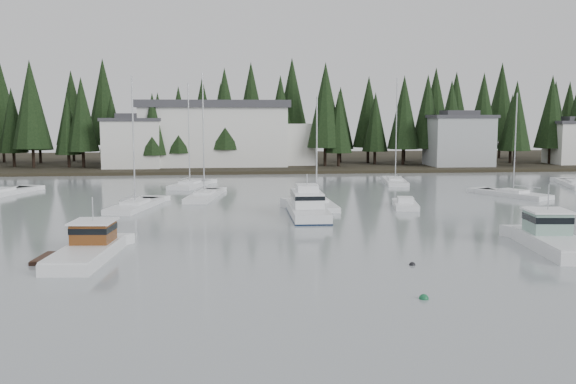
{
  "coord_description": "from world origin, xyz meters",
  "views": [
    {
      "loc": [
        -3.22,
        -26.75,
        8.83
      ],
      "look_at": [
        2.01,
        26.25,
        2.5
      ],
      "focal_mm": 40.0,
      "sensor_mm": 36.0,
      "label": 1
    }
  ],
  "objects_px": {
    "house_east_b": "(576,141)",
    "cabin_cruiser_center": "(307,209)",
    "house_east_a": "(459,139)",
    "sailboat_6": "(513,196)",
    "house_west": "(133,142)",
    "harbor_inn": "(226,134)",
    "sailboat_2": "(190,186)",
    "sailboat_3": "(395,183)",
    "sailboat_5": "(204,197)",
    "sailboat_9": "(316,205)",
    "lobster_boat_teal": "(554,241)",
    "lobster_boat_brown": "(86,251)",
    "runabout_1": "(405,206)",
    "sailboat_7": "(135,207)"
  },
  "relations": [
    {
      "from": "sailboat_2",
      "to": "runabout_1",
      "type": "xyz_separation_m",
      "value": [
        21.8,
        -20.42,
        0.06
      ]
    },
    {
      "from": "lobster_boat_teal",
      "to": "sailboat_3",
      "type": "distance_m",
      "value": 42.2
    },
    {
      "from": "sailboat_2",
      "to": "sailboat_7",
      "type": "bearing_deg",
      "value": -175.8
    },
    {
      "from": "sailboat_5",
      "to": "sailboat_7",
      "type": "xyz_separation_m",
      "value": [
        -6.38,
        -7.15,
        -0.01
      ]
    },
    {
      "from": "sailboat_5",
      "to": "sailboat_9",
      "type": "distance_m",
      "value": 13.21
    },
    {
      "from": "house_east_a",
      "to": "lobster_boat_teal",
      "type": "distance_m",
      "value": 67.37
    },
    {
      "from": "lobster_boat_teal",
      "to": "sailboat_5",
      "type": "distance_m",
      "value": 38.05
    },
    {
      "from": "sailboat_5",
      "to": "house_west",
      "type": "bearing_deg",
      "value": 28.32
    },
    {
      "from": "house_east_b",
      "to": "lobster_boat_brown",
      "type": "xyz_separation_m",
      "value": [
        -69.86,
        -66.62,
        -3.92
      ]
    },
    {
      "from": "house_east_a",
      "to": "cabin_cruiser_center",
      "type": "xyz_separation_m",
      "value": [
        -32.0,
        -48.98,
        -4.26
      ]
    },
    {
      "from": "sailboat_3",
      "to": "sailboat_7",
      "type": "relative_size",
      "value": 1.09
    },
    {
      "from": "sailboat_7",
      "to": "harbor_inn",
      "type": "bearing_deg",
      "value": 2.14
    },
    {
      "from": "harbor_inn",
      "to": "cabin_cruiser_center",
      "type": "xyz_separation_m",
      "value": [
        6.96,
        -53.32,
        -5.13
      ]
    },
    {
      "from": "cabin_cruiser_center",
      "to": "house_east_b",
      "type": "bearing_deg",
      "value": -45.42
    },
    {
      "from": "harbor_inn",
      "to": "lobster_boat_teal",
      "type": "bearing_deg",
      "value": -72.82
    },
    {
      "from": "lobster_boat_teal",
      "to": "sailboat_6",
      "type": "height_order",
      "value": "sailboat_6"
    },
    {
      "from": "sailboat_9",
      "to": "lobster_boat_brown",
      "type": "bearing_deg",
      "value": 140.71
    },
    {
      "from": "house_east_a",
      "to": "sailboat_6",
      "type": "distance_m",
      "value": 38.38
    },
    {
      "from": "house_east_a",
      "to": "sailboat_9",
      "type": "relative_size",
      "value": 0.94
    },
    {
      "from": "house_east_b",
      "to": "sailboat_5",
      "type": "xyz_separation_m",
      "value": [
        -63.49,
        -37.34,
        -4.33
      ]
    },
    {
      "from": "house_east_b",
      "to": "harbor_inn",
      "type": "bearing_deg",
      "value": 177.8
    },
    {
      "from": "house_east_a",
      "to": "sailboat_2",
      "type": "distance_m",
      "value": 50.1
    },
    {
      "from": "sailboat_2",
      "to": "sailboat_5",
      "type": "relative_size",
      "value": 0.97
    },
    {
      "from": "house_west",
      "to": "runabout_1",
      "type": "xyz_separation_m",
      "value": [
        32.17,
        -45.57,
        -4.52
      ]
    },
    {
      "from": "lobster_boat_brown",
      "to": "sailboat_2",
      "type": "bearing_deg",
      "value": -0.68
    },
    {
      "from": "lobster_boat_brown",
      "to": "sailboat_2",
      "type": "relative_size",
      "value": 0.65
    },
    {
      "from": "house_west",
      "to": "sailboat_5",
      "type": "xyz_separation_m",
      "value": [
        12.51,
        -36.34,
        -4.58
      ]
    },
    {
      "from": "lobster_boat_teal",
      "to": "sailboat_3",
      "type": "relative_size",
      "value": 0.63
    },
    {
      "from": "sailboat_7",
      "to": "sailboat_9",
      "type": "bearing_deg",
      "value": -76.21
    },
    {
      "from": "house_west",
      "to": "sailboat_9",
      "type": "relative_size",
      "value": 0.85
    },
    {
      "from": "sailboat_2",
      "to": "sailboat_3",
      "type": "height_order",
      "value": "sailboat_3"
    },
    {
      "from": "harbor_inn",
      "to": "runabout_1",
      "type": "height_order",
      "value": "harbor_inn"
    },
    {
      "from": "sailboat_5",
      "to": "runabout_1",
      "type": "relative_size",
      "value": 2.41
    },
    {
      "from": "house_east_a",
      "to": "lobster_boat_brown",
      "type": "bearing_deg",
      "value": -126.52
    },
    {
      "from": "sailboat_5",
      "to": "runabout_1",
      "type": "distance_m",
      "value": 21.72
    },
    {
      "from": "lobster_boat_brown",
      "to": "sailboat_7",
      "type": "relative_size",
      "value": 0.67
    },
    {
      "from": "sailboat_6",
      "to": "runabout_1",
      "type": "distance_m",
      "value": 16.01
    },
    {
      "from": "house_east_a",
      "to": "lobster_boat_teal",
      "type": "xyz_separation_m",
      "value": [
        -17.55,
        -64.91,
        -4.33
      ]
    },
    {
      "from": "house_west",
      "to": "house_east_b",
      "type": "xyz_separation_m",
      "value": [
        76.0,
        1.0,
        -0.25
      ]
    },
    {
      "from": "house_east_b",
      "to": "cabin_cruiser_center",
      "type": "relative_size",
      "value": 0.95
    },
    {
      "from": "house_east_b",
      "to": "sailboat_9",
      "type": "height_order",
      "value": "sailboat_9"
    },
    {
      "from": "house_west",
      "to": "harbor_inn",
      "type": "bearing_deg",
      "value": 12.52
    },
    {
      "from": "harbor_inn",
      "to": "sailboat_9",
      "type": "bearing_deg",
      "value": -79.36
    },
    {
      "from": "house_west",
      "to": "sailboat_5",
      "type": "distance_m",
      "value": 38.7
    },
    {
      "from": "runabout_1",
      "to": "house_east_a",
      "type": "bearing_deg",
      "value": -15.57
    },
    {
      "from": "lobster_boat_brown",
      "to": "house_east_a",
      "type": "bearing_deg",
      "value": -31.24
    },
    {
      "from": "lobster_boat_brown",
      "to": "sailboat_2",
      "type": "height_order",
      "value": "sailboat_2"
    },
    {
      "from": "house_east_b",
      "to": "sailboat_9",
      "type": "xyz_separation_m",
      "value": [
        -52.21,
        -44.22,
        -4.36
      ]
    },
    {
      "from": "house_east_a",
      "to": "house_east_b",
      "type": "bearing_deg",
      "value": 5.19
    },
    {
      "from": "sailboat_3",
      "to": "sailboat_9",
      "type": "height_order",
      "value": "sailboat_3"
    }
  ]
}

